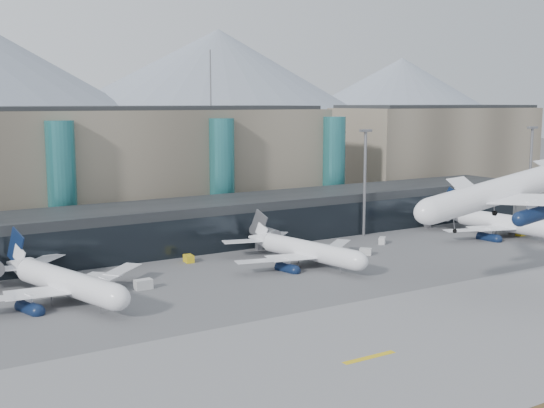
{
  "coord_description": "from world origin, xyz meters",
  "views": [
    {
      "loc": [
        -73.34,
        -78.84,
        32.06
      ],
      "look_at": [
        -5.79,
        32.0,
        12.54
      ],
      "focal_mm": 45.0,
      "sensor_mm": 36.0,
      "label": 1
    }
  ],
  "objects_px": {
    "lightmast_mid": "(365,176)",
    "jet_parked_mid": "(298,243)",
    "lightmast_right": "(530,168)",
    "jet_parked_left": "(55,272)",
    "veh_g": "(366,252)",
    "veh_d": "(382,241)",
    "veh_e": "(521,233)",
    "jet_parked_right": "(493,216)",
    "veh_a": "(143,284)",
    "hero_jet": "(515,181)",
    "veh_b": "(189,259)"
  },
  "relations": [
    {
      "from": "jet_parked_right",
      "to": "veh_b",
      "type": "distance_m",
      "value": 76.46
    },
    {
      "from": "lightmast_mid",
      "to": "jet_parked_mid",
      "type": "xyz_separation_m",
      "value": [
        -29.52,
        -15.67,
        -10.34
      ]
    },
    {
      "from": "veh_a",
      "to": "veh_e",
      "type": "xyz_separation_m",
      "value": [
        95.21,
        -2.3,
        -0.13
      ]
    },
    {
      "from": "jet_parked_mid",
      "to": "veh_b",
      "type": "relative_size",
      "value": 13.01
    },
    {
      "from": "hero_jet",
      "to": "jet_parked_left",
      "type": "relative_size",
      "value": 1.06
    },
    {
      "from": "jet_parked_right",
      "to": "veh_e",
      "type": "relative_size",
      "value": 14.24
    },
    {
      "from": "lightmast_mid",
      "to": "jet_parked_mid",
      "type": "height_order",
      "value": "lightmast_mid"
    },
    {
      "from": "hero_jet",
      "to": "veh_g",
      "type": "relative_size",
      "value": 15.61
    },
    {
      "from": "hero_jet",
      "to": "veh_e",
      "type": "xyz_separation_m",
      "value": [
        42.44,
        31.73,
        -18.26
      ]
    },
    {
      "from": "lightmast_right",
      "to": "jet_parked_right",
      "type": "height_order",
      "value": "lightmast_right"
    },
    {
      "from": "jet_parked_mid",
      "to": "jet_parked_left",
      "type": "bearing_deg",
      "value": 77.62
    },
    {
      "from": "jet_parked_mid",
      "to": "veh_a",
      "type": "bearing_deg",
      "value": 81.31
    },
    {
      "from": "lightmast_mid",
      "to": "lightmast_right",
      "type": "height_order",
      "value": "same"
    },
    {
      "from": "lightmast_mid",
      "to": "veh_g",
      "type": "bearing_deg",
      "value": -127.88
    },
    {
      "from": "veh_a",
      "to": "veh_e",
      "type": "relative_size",
      "value": 1.18
    },
    {
      "from": "lightmast_mid",
      "to": "lightmast_right",
      "type": "distance_m",
      "value": 50.64
    },
    {
      "from": "jet_parked_right",
      "to": "hero_jet",
      "type": "bearing_deg",
      "value": 126.83
    },
    {
      "from": "jet_parked_mid",
      "to": "veh_b",
      "type": "height_order",
      "value": "jet_parked_mid"
    },
    {
      "from": "jet_parked_mid",
      "to": "veh_d",
      "type": "distance_m",
      "value": 27.63
    },
    {
      "from": "veh_b",
      "to": "veh_d",
      "type": "xyz_separation_m",
      "value": [
        45.21,
        -6.43,
        0.0
      ]
    },
    {
      "from": "jet_parked_mid",
      "to": "jet_parked_right",
      "type": "bearing_deg",
      "value": -102.14
    },
    {
      "from": "lightmast_right",
      "to": "hero_jet",
      "type": "bearing_deg",
      "value": -143.93
    },
    {
      "from": "lightmast_mid",
      "to": "jet_parked_mid",
      "type": "relative_size",
      "value": 0.76
    },
    {
      "from": "lightmast_right",
      "to": "lightmast_mid",
      "type": "bearing_deg",
      "value": 170.91
    },
    {
      "from": "veh_e",
      "to": "veh_g",
      "type": "height_order",
      "value": "veh_e"
    },
    {
      "from": "hero_jet",
      "to": "veh_d",
      "type": "bearing_deg",
      "value": 88.52
    },
    {
      "from": "jet_parked_right",
      "to": "veh_a",
      "type": "bearing_deg",
      "value": 84.33
    },
    {
      "from": "lightmast_right",
      "to": "jet_parked_left",
      "type": "xyz_separation_m",
      "value": [
        -127.13,
        -7.59,
        -9.99
      ]
    },
    {
      "from": "veh_e",
      "to": "veh_g",
      "type": "xyz_separation_m",
      "value": [
        -45.48,
        3.13,
        -0.01
      ]
    },
    {
      "from": "veh_g",
      "to": "lightmast_mid",
      "type": "bearing_deg",
      "value": 98.72
    },
    {
      "from": "lightmast_right",
      "to": "veh_d",
      "type": "xyz_separation_m",
      "value": [
        -52.69,
        -1.98,
        -13.68
      ]
    },
    {
      "from": "lightmast_mid",
      "to": "hero_jet",
      "type": "relative_size",
      "value": 0.67
    },
    {
      "from": "veh_e",
      "to": "veh_g",
      "type": "bearing_deg",
      "value": 164.95
    },
    {
      "from": "lightmast_mid",
      "to": "veh_a",
      "type": "distance_m",
      "value": 66.77
    },
    {
      "from": "veh_e",
      "to": "jet_parked_right",
      "type": "bearing_deg",
      "value": 125.19
    },
    {
      "from": "jet_parked_right",
      "to": "veh_e",
      "type": "bearing_deg",
      "value": -140.79
    },
    {
      "from": "jet_parked_right",
      "to": "veh_d",
      "type": "height_order",
      "value": "jet_parked_right"
    },
    {
      "from": "lightmast_right",
      "to": "veh_d",
      "type": "bearing_deg",
      "value": -177.85
    },
    {
      "from": "veh_b",
      "to": "veh_e",
      "type": "relative_size",
      "value": 1.01
    },
    {
      "from": "lightmast_mid",
      "to": "jet_parked_right",
      "type": "xyz_separation_m",
      "value": [
        27.53,
        -15.52,
        -9.95
      ]
    },
    {
      "from": "jet_parked_mid",
      "to": "veh_a",
      "type": "relative_size",
      "value": 11.09
    },
    {
      "from": "jet_parked_right",
      "to": "veh_d",
      "type": "distance_m",
      "value": 30.94
    },
    {
      "from": "jet_parked_mid",
      "to": "veh_d",
      "type": "xyz_separation_m",
      "value": [
        26.83,
        5.7,
        -3.34
      ]
    },
    {
      "from": "lightmast_right",
      "to": "jet_parked_right",
      "type": "xyz_separation_m",
      "value": [
        -22.47,
        -7.52,
        -9.95
      ]
    },
    {
      "from": "veh_b",
      "to": "veh_e",
      "type": "height_order",
      "value": "veh_b"
    },
    {
      "from": "jet_parked_right",
      "to": "veh_e",
      "type": "distance_m",
      "value": 7.58
    },
    {
      "from": "lightmast_mid",
      "to": "veh_d",
      "type": "bearing_deg",
      "value": -105.08
    },
    {
      "from": "lightmast_mid",
      "to": "jet_parked_right",
      "type": "distance_m",
      "value": 33.13
    },
    {
      "from": "jet_parked_mid",
      "to": "jet_parked_right",
      "type": "distance_m",
      "value": 57.05
    },
    {
      "from": "jet_parked_mid",
      "to": "veh_g",
      "type": "bearing_deg",
      "value": -106.75
    }
  ]
}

